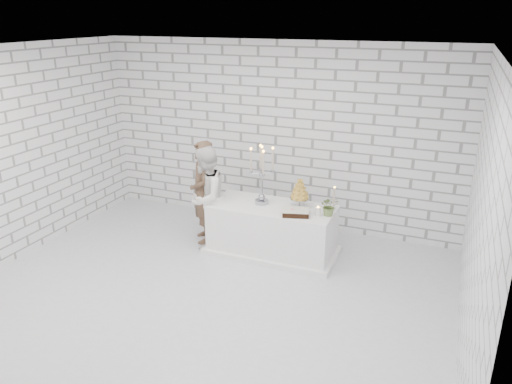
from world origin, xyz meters
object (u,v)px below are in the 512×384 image
object	(u,v)px
cake_table	(272,230)
groom	(203,192)
bride	(206,198)
candelabra	(262,175)
croquembouche	(300,192)

from	to	relation	value
cake_table	groom	size ratio (longest dim) A/B	1.13
cake_table	bride	world-z (taller)	bride
bride	candelabra	distance (m)	0.94
cake_table	croquembouche	bearing A→B (deg)	16.55
cake_table	candelabra	bearing A→B (deg)	169.30
cake_table	croquembouche	xyz separation A→B (m)	(0.37, 0.11, 0.60)
candelabra	cake_table	bearing A→B (deg)	-10.70
cake_table	bride	bearing A→B (deg)	-172.90
cake_table	groom	bearing A→B (deg)	179.48
croquembouche	candelabra	bearing A→B (deg)	-172.12
groom	bride	distance (m)	0.19
groom	bride	xyz separation A→B (m)	(0.13, -0.14, -0.02)
groom	candelabra	distance (m)	1.04
bride	croquembouche	world-z (taller)	bride
bride	croquembouche	xyz separation A→B (m)	(1.39, 0.24, 0.19)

